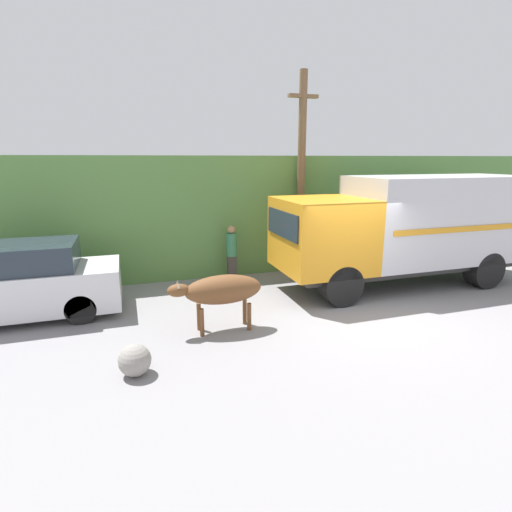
% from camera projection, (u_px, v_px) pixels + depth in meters
% --- Properties ---
extents(ground_plane, '(60.00, 60.00, 0.00)m').
position_uv_depth(ground_plane, '(359.00, 313.00, 9.34)').
color(ground_plane, gray).
extents(hillside_embankment, '(32.00, 5.20, 3.60)m').
position_uv_depth(hillside_embankment, '(267.00, 206.00, 14.92)').
color(hillside_embankment, '#568442').
rests_on(hillside_embankment, ground_plane).
extents(cargo_truck, '(7.27, 2.28, 3.05)m').
position_uv_depth(cargo_truck, '(409.00, 226.00, 11.06)').
color(cargo_truck, '#2D2D2D').
rests_on(cargo_truck, ground_plane).
extents(brown_cow, '(1.95, 0.61, 1.20)m').
position_uv_depth(brown_cow, '(221.00, 290.00, 8.21)').
color(brown_cow, brown).
rests_on(brown_cow, ground_plane).
extents(parked_suv, '(4.45, 1.72, 1.71)m').
position_uv_depth(parked_suv, '(16.00, 284.00, 8.85)').
color(parked_suv, silver).
rests_on(parked_suv, ground_plane).
extents(pedestrian_on_hill, '(0.31, 0.31, 1.66)m').
position_uv_depth(pedestrian_on_hill, '(232.00, 251.00, 11.55)').
color(pedestrian_on_hill, '#38332D').
rests_on(pedestrian_on_hill, ground_plane).
extents(utility_pole, '(0.90, 0.24, 5.99)m').
position_uv_depth(utility_pole, '(301.00, 173.00, 12.01)').
color(utility_pole, brown).
rests_on(utility_pole, ground_plane).
extents(roadside_rock, '(0.54, 0.54, 0.54)m').
position_uv_depth(roadside_rock, '(135.00, 360.00, 6.61)').
color(roadside_rock, gray).
rests_on(roadside_rock, ground_plane).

